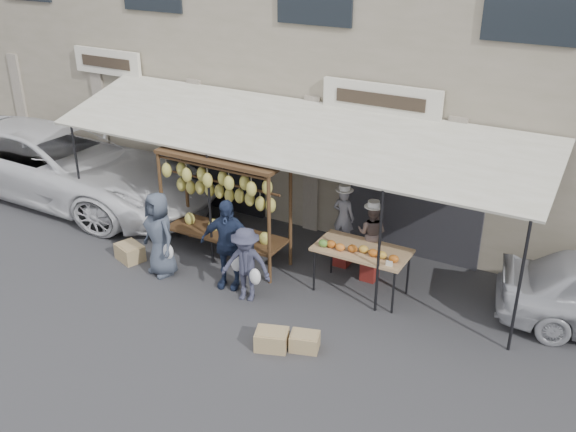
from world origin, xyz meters
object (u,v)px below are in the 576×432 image
Objects in this scene: crate_near_a at (272,340)px; crate_far at (130,252)px; produce_table at (361,251)px; customer_right at (246,265)px; van at (53,146)px; vendor_right at (372,233)px; banana_rack at (222,188)px; vendor_left at (344,217)px; crate_near_b at (305,342)px; customer_left at (160,234)px; customer_mid at (227,244)px.

crate_near_a is 0.93× the size of crate_far.
produce_table is 1.20× the size of customer_right.
produce_table is 0.29× the size of van.
customer_right is 6.97m from van.
produce_table is at bearing 88.51° from vendor_right.
banana_rack is 2.99m from vendor_right.
vendor_left is 0.85× the size of customer_right.
banana_rack is 2.26× the size of vendor_right.
van is at bearing -4.56° from vendor_right.
van reaches higher than crate_far.
customer_right is at bearing 153.67° from crate_near_b.
crate_far is at bearing 168.98° from crate_near_b.
customer_right is (-0.96, -2.00, -0.33)m from vendor_left.
van is (-8.33, 2.60, 1.10)m from crate_near_b.
crate_near_b is (-0.08, -1.97, -0.74)m from produce_table.
customer_right is 2.75× the size of crate_near_a.
customer_left is (-3.63, -1.19, -0.04)m from produce_table.
customer_right is at bearing -41.27° from banana_rack.
crate_near_b is (-0.05, -2.53, -0.85)m from vendor_right.
crate_far is (-3.99, 1.10, 0.01)m from crate_near_a.
van is at bearing 172.10° from banana_rack.
customer_left is 3.06× the size of crate_far.
vendor_right reaches higher than customer_right.
customer_left reaches higher than crate_near_a.
crate_near_a is 0.53m from crate_near_b.
van reaches higher than crate_near_b.
customer_mid reaches higher than crate_near_b.
customer_mid reaches higher than vendor_left.
van reaches higher than customer_left.
customer_left is at bearing 161.70° from crate_near_a.
vendor_left is 0.76m from vendor_right.
crate_near_b is 0.83× the size of crate_far.
produce_table is at bearing -93.97° from van.
customer_mid is at bearing 154.57° from crate_near_b.
banana_rack reaches higher than crate_far.
produce_table is 3.30× the size of crate_near_a.
customer_left is at bearing 36.39° from vendor_left.
banana_rack is 0.44× the size of van.
customer_mid is 6.37m from van.
crate_near_a is 4.14m from crate_far.
produce_table is at bearing 13.68° from crate_far.
crate_near_b is at bearing -92.23° from produce_table.
banana_rack is 1.49m from customer_left.
crate_near_a is at bearing -41.73° from banana_rack.
banana_rack reaches higher than vendor_left.
vendor_left is at bearing -24.94° from vendor_right.
vendor_right is 2.94m from crate_near_a.
customer_left is (-0.76, -1.05, -0.73)m from banana_rack.
customer_left is at bearing -161.84° from produce_table.
produce_table reaches higher than crate_far.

